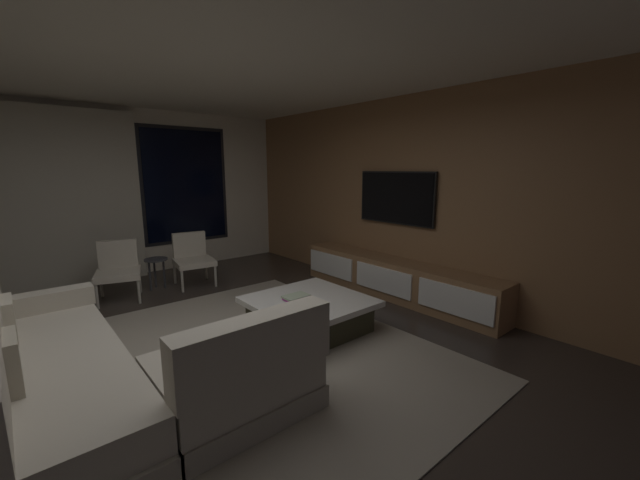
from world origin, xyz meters
The scene contains 13 objects.
floor centered at (0.00, 0.00, 0.00)m, with size 9.20×9.20×0.00m, color #332B26.
back_wall_with_window centered at (-0.06, 3.62, 1.34)m, with size 6.60×0.30×2.70m.
media_wall centered at (3.06, 0.00, 1.35)m, with size 0.12×7.80×2.70m.
ceiling centered at (0.00, 0.00, 2.70)m, with size 8.20×8.20×0.00m, color beige.
area_rug centered at (0.35, -0.10, 0.01)m, with size 3.20×3.80×0.01m, color gray.
sectional_couch centered at (-0.82, -0.14, 0.29)m, with size 1.98×2.50×0.82m.
coffee_table centered at (1.20, -0.01, 0.19)m, with size 1.16×1.16×0.36m.
book_stack_on_coffee_table centered at (1.09, 0.06, 0.38)m, with size 0.27×0.21×0.05m.
accent_chair_near_window centered at (0.91, 2.47, 0.43)m, with size 0.61×0.63×0.78m.
accent_chair_by_curtain centered at (-0.11, 2.47, 0.43)m, with size 0.67×0.69×0.78m.
side_stool centered at (0.40, 2.56, 0.37)m, with size 0.32×0.32×0.46m.
media_console centered at (2.77, 0.05, 0.25)m, with size 0.46×3.10×0.52m.
mounted_tv centered at (2.95, 0.25, 1.35)m, with size 0.05×1.25×0.72m.
Camera 1 is at (-1.22, -3.04, 1.75)m, focal length 21.12 mm.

